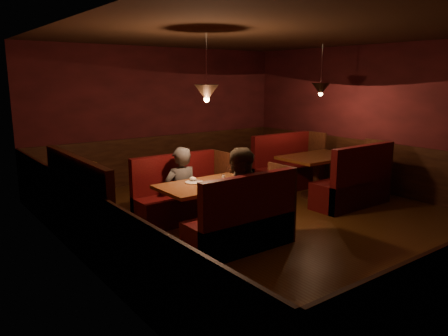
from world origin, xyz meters
TOP-DOWN VIEW (x-y plane):
  - room at (-0.28, 0.04)m, footprint 6.02×7.02m
  - main_table at (-1.15, 0.05)m, footprint 1.41×0.86m
  - main_bench_far at (-1.14, 0.85)m, footprint 1.55×0.55m
  - main_bench_near at (-1.14, -0.75)m, footprint 1.55×0.55m
  - second_table at (1.68, 0.48)m, footprint 1.42×0.91m
  - second_bench_far at (1.72, 1.33)m, footprint 1.57×0.59m
  - second_bench_near at (1.72, -0.37)m, footprint 1.57×0.59m
  - diner_a at (-1.23, 0.69)m, footprint 0.59×0.40m
  - diner_b at (-1.04, -0.63)m, footprint 0.86×0.68m

SIDE VIEW (x-z plane):
  - main_bench_far at x=-1.14m, z-range -0.19..0.86m
  - main_bench_near at x=-1.14m, z-range -0.19..0.86m
  - second_bench_far at x=1.72m, z-range -0.20..0.92m
  - second_bench_near at x=1.72m, z-range -0.20..0.92m
  - main_table at x=-1.15m, z-range 0.09..1.08m
  - second_table at x=1.68m, z-range 0.19..1.00m
  - diner_a at x=-1.23m, z-range 0.00..1.57m
  - diner_b at x=-1.04m, z-range 0.00..1.71m
  - room at x=-0.28m, z-range -0.41..2.51m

